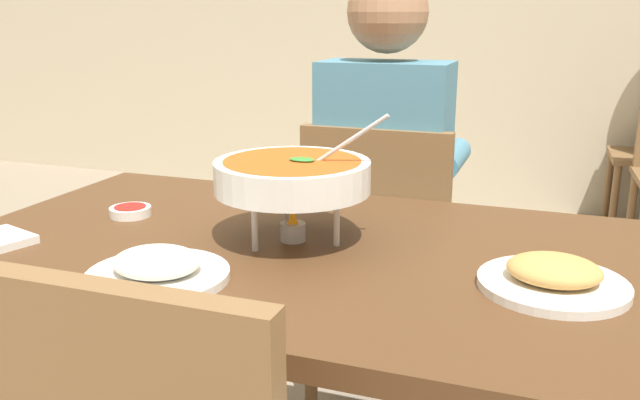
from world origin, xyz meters
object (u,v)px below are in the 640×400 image
Objects in this scene: chair_diner_main at (382,253)px; rice_plate at (157,269)px; dining_table_main at (294,299)px; sauce_dish at (130,211)px; diner_main at (387,174)px; appetizer_plate at (553,277)px; curry_bowl at (292,177)px.

chair_diner_main is 0.99m from rice_plate.
dining_table_main is 0.31m from rice_plate.
sauce_dish reaches higher than dining_table_main.
sauce_dish is at bearing 172.40° from dining_table_main.
diner_main is (0.00, 0.72, 0.09)m from dining_table_main.
diner_main is 14.56× the size of sauce_dish.
chair_diner_main is at bearing 90.00° from dining_table_main.
sauce_dish is at bearing -121.50° from diner_main.
diner_main is 5.46× the size of appetizer_plate.
curry_bowl is (-0.01, -0.70, 0.15)m from diner_main.
diner_main is at bearing 90.00° from dining_table_main.
chair_diner_main is at bearing 57.20° from sauce_dish.
chair_diner_main is at bearing 122.44° from appetizer_plate.
rice_plate is at bearing -120.79° from dining_table_main.
rice_plate is (-0.15, -0.97, 0.04)m from diner_main.
chair_diner_main is at bearing -90.00° from diner_main.
chair_diner_main reaches higher than dining_table_main.
appetizer_plate is 0.89m from sauce_dish.
rice_plate is at bearing -98.85° from chair_diner_main.
dining_table_main is 1.50× the size of chair_diner_main.
curry_bowl reaches higher than chair_diner_main.
rice_plate is 0.40m from sauce_dish.
sauce_dish is (-0.89, 0.11, -0.01)m from appetizer_plate.
curry_bowl is at bearing -4.72° from sauce_dish.
appetizer_plate reaches higher than sauce_dish.
curry_bowl is (-0.01, -0.67, 0.39)m from chair_diner_main.
chair_diner_main is 0.24m from diner_main.
curry_bowl is at bearing 170.67° from appetizer_plate.
sauce_dish is at bearing 172.74° from appetizer_plate.
diner_main is 5.46× the size of rice_plate.
diner_main is at bearing 58.50° from sauce_dish.
chair_diner_main is 3.75× the size of appetizer_plate.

